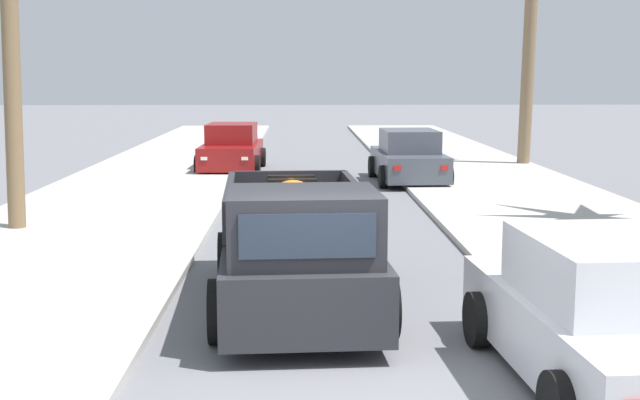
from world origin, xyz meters
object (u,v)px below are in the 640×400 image
Objects in this scene: car_left_near at (604,317)px; pickup_truck at (297,249)px; car_left_mid at (232,149)px; car_right_near at (409,158)px.

pickup_truck is at bearing 136.62° from car_left_near.
car_left_mid is at bearing 97.53° from pickup_truck.
pickup_truck is at bearing -82.47° from car_left_mid.
car_left_near and car_left_mid have the same top height.
car_right_near is at bearing -29.97° from car_left_mid.
pickup_truck is 16.57m from car_left_mid.
car_left_near is (3.07, -2.90, -0.10)m from pickup_truck.
pickup_truck reaches higher than car_right_near.
car_right_near is at bearing 76.38° from pickup_truck.
car_left_near is 20.03m from car_left_mid.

